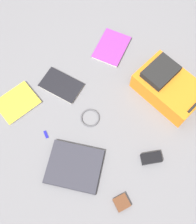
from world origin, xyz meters
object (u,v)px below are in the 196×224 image
Objects in this scene: earbud_pouch at (122,203)px; usb_stick at (46,134)px; power_brick at (151,158)px; book_red at (61,85)px; laptop at (74,166)px; cable_coil at (90,118)px; book_manual at (112,47)px; backpack at (168,87)px; book_blue at (17,103)px.

earbud_pouch reaches higher than usb_stick.
book_red is at bearing -81.40° from power_brick.
earbud_pouch is at bearing 13.51° from power_brick.
book_red is 0.36m from usb_stick.
cable_coil is (-0.28, -0.19, -0.01)m from laptop.
book_red is 0.78m from power_brick.
power_brick is at bearing 65.40° from book_manual.
usb_stick is (0.41, -0.55, -0.01)m from power_brick.
earbud_pouch is at bearing 98.21° from usb_stick.
backpack reaches higher than book_manual.
earbud_pouch is at bearing 103.01° from laptop.
book_manual is at bearing -145.79° from cable_coil.
earbud_pouch is (-0.08, 0.35, -0.00)m from laptop.
backpack is 0.72m from book_red.
usb_stick is at bearing 36.27° from book_red.
book_blue is at bearing -83.52° from earbud_pouch.
backpack is at bearing 95.25° from book_manual.
earbud_pouch is 0.64m from usb_stick.
power_brick is (-0.42, 0.86, 0.01)m from book_blue.
book_blue is (0.82, -0.59, -0.07)m from backpack.
backpack reaches higher than earbud_pouch.
laptop is 0.28m from usb_stick.
usb_stick is at bearing -87.81° from laptop.
book_red reaches higher than cable_coil.
laptop is 5.17× the size of earbud_pouch.
book_blue is (0.03, -0.59, -0.00)m from laptop.
earbud_pouch is at bearing 25.42° from backpack.
laptop is at bearing 60.59° from book_red.
cable_coil is at bearing -110.73° from earbud_pouch.
earbud_pouch is (0.32, 0.08, -0.01)m from power_brick.
book_manual is (0.05, -0.51, -0.07)m from backpack.
book_red is at bearing -119.41° from laptop.
laptop reaches higher than book_blue.
book_red and book_blue have the same top height.
book_blue is 0.30m from usb_stick.
book_blue is 0.94m from earbud_pouch.
cable_coil is at bearing 34.21° from book_manual.
book_red is 3.85× the size of earbud_pouch.
earbud_pouch is (0.20, 0.84, 0.00)m from book_red.
book_red is 0.94× the size of book_manual.
power_brick is (-0.12, 0.46, 0.01)m from cable_coil.
cable_coil is at bearing 90.08° from book_red.
usb_stick is at bearing -81.79° from earbud_pouch.
cable_coil is 1.54× the size of earbud_pouch.
book_manual is at bearing -128.27° from earbud_pouch.
cable_coil is (0.47, 0.32, -0.01)m from book_manual.
cable_coil is 2.44× the size of usb_stick.
earbud_pouch reaches higher than book_red.
book_manual is at bearing 174.10° from book_blue.
usb_stick is at bearing -19.61° from backpack.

